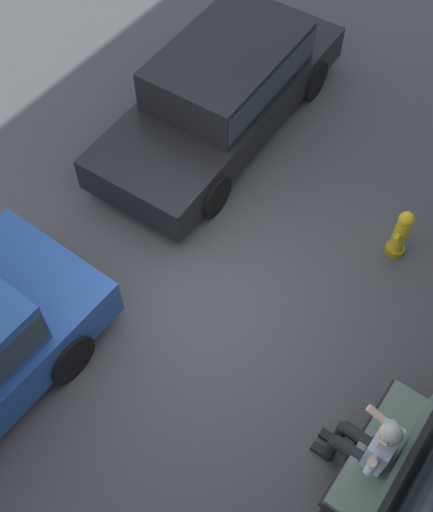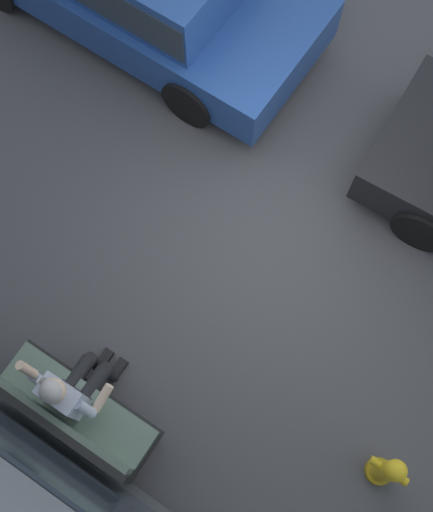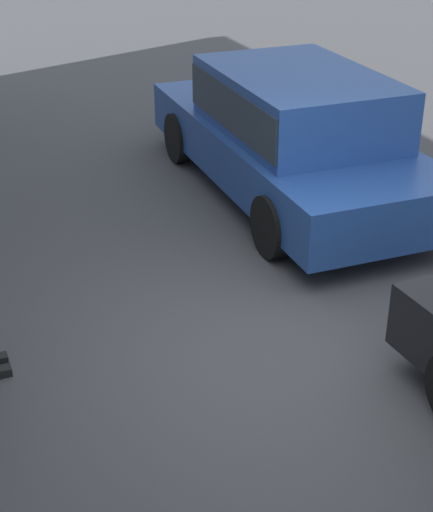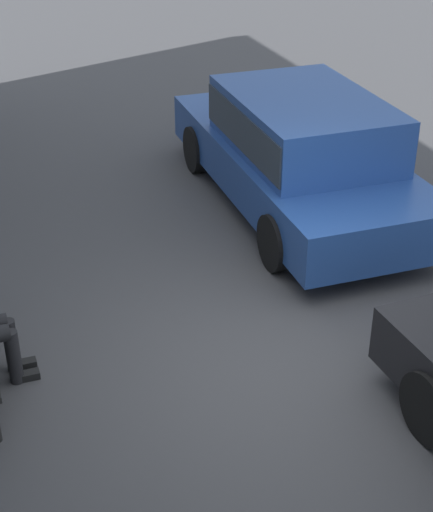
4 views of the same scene
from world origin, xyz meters
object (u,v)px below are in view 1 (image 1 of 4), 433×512
Objects in this scene: bench at (391,455)px; fire_hydrant at (401,234)px; parked_car_near at (224,86)px; person_on_phone at (370,445)px.

fire_hydrant is (-2.73, -1.20, -0.21)m from bench.
bench is 0.35× the size of parked_car_near.
bench is 1.99× the size of fire_hydrant.
parked_car_near is at bearing -100.96° from fire_hydrant.
bench is 2.99m from fire_hydrant.
person_on_phone is 3.00m from fire_hydrant.
bench reaches higher than fire_hydrant.
fire_hydrant is at bearing -160.88° from person_on_phone.
parked_car_near is (-3.36, -4.45, 0.15)m from bench.
bench is at bearing 23.77° from fire_hydrant.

